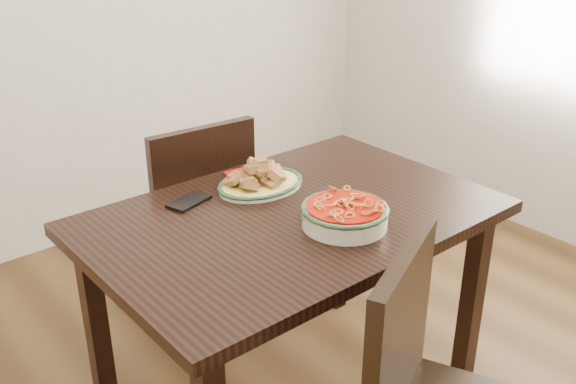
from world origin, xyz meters
TOP-DOWN VIEW (x-y plane):
  - dining_table at (-0.10, 0.11)m, footprint 1.24×0.82m
  - chair_far at (-0.08, 0.72)m, footprint 0.45×0.45m
  - fish_plate at (-0.06, 0.32)m, footprint 0.30×0.24m
  - noodle_bowl at (-0.04, -0.06)m, footprint 0.26×0.26m
  - smartphone at (-0.31, 0.37)m, footprint 0.15×0.11m
  - napkin at (-0.03, 0.42)m, footprint 0.14×0.12m

SIDE VIEW (x-z plane):
  - chair_far at x=-0.08m, z-range 0.05..0.94m
  - dining_table at x=-0.10m, z-range 0.28..1.03m
  - smartphone at x=-0.31m, z-range 0.75..0.76m
  - napkin at x=-0.03m, z-range 0.75..0.76m
  - noodle_bowl at x=-0.04m, z-range 0.75..0.84m
  - fish_plate at x=-0.06m, z-range 0.74..0.85m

